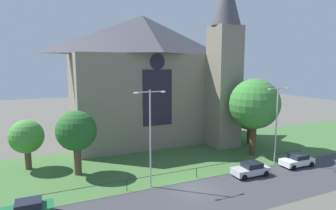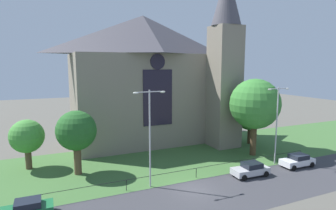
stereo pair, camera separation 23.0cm
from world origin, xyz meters
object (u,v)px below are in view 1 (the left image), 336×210
(tree_left_far, at_px, (27,137))
(parked_car_green, at_px, (27,210))
(tree_right_near, at_px, (254,104))
(church_building, at_px, (149,78))
(parked_car_silver, at_px, (251,169))
(tree_right_far, at_px, (250,110))
(streetlamp_far, at_px, (277,117))
(parked_car_white, at_px, (297,160))
(streetlamp_near, at_px, (150,128))
(tree_left_near, at_px, (76,131))

(tree_left_far, distance_m, parked_car_green, 12.61)
(tree_right_near, xyz_separation_m, parked_car_green, (-27.87, -5.45, -6.33))
(church_building, relative_size, parked_car_silver, 6.10)
(parked_car_green, xyz_separation_m, parked_car_silver, (22.58, -0.35, 0.00))
(tree_right_far, xyz_separation_m, streetlamp_far, (-3.22, -8.69, 0.68))
(tree_right_far, relative_size, parked_car_white, 2.00)
(streetlamp_near, bearing_deg, parked_car_white, -5.75)
(streetlamp_near, height_order, parked_car_green, streetlamp_near)
(tree_left_near, distance_m, parked_car_silver, 20.01)
(tree_left_far, height_order, parked_car_green, tree_left_far)
(tree_right_far, distance_m, parked_car_silver, 14.38)
(tree_right_far, bearing_deg, streetlamp_far, -110.33)
(tree_left_near, relative_size, parked_car_green, 1.74)
(tree_left_far, xyz_separation_m, parked_car_white, (30.09, -12.54, -3.20))
(church_building, distance_m, parked_car_green, 27.05)
(church_building, distance_m, streetlamp_far, 20.25)
(church_building, xyz_separation_m, streetlamp_near, (-6.21, -16.79, -4.11))
(tree_left_near, bearing_deg, tree_right_far, 4.64)
(tree_right_near, xyz_separation_m, tree_left_near, (-22.94, 2.62, -2.08))
(church_building, relative_size, streetlamp_near, 2.61)
(church_building, height_order, tree_right_far, church_building)
(tree_right_near, xyz_separation_m, streetlamp_far, (0.11, -3.93, -1.05))
(tree_right_near, xyz_separation_m, parked_car_white, (1.94, -5.80, -6.33))
(church_building, bearing_deg, streetlamp_far, -57.99)
(tree_right_far, bearing_deg, tree_left_far, 176.39)
(tree_right_far, relative_size, streetlamp_far, 0.88)
(tree_left_near, bearing_deg, streetlamp_near, -45.95)
(streetlamp_near, xyz_separation_m, parked_car_white, (18.54, -1.87, -5.42))
(tree_right_far, height_order, parked_car_green, tree_right_far)
(church_building, bearing_deg, parked_car_silver, -74.72)
(streetlamp_far, relative_size, parked_car_white, 2.29)
(tree_right_far, bearing_deg, church_building, 149.42)
(streetlamp_far, xyz_separation_m, parked_car_green, (-27.98, -1.52, -5.29))
(tree_right_near, height_order, tree_left_near, tree_right_near)
(tree_right_far, bearing_deg, parked_car_white, -97.48)
(parked_car_silver, bearing_deg, parked_car_green, 1.20)
(streetlamp_near, distance_m, streetlamp_far, 16.71)
(tree_right_near, relative_size, parked_car_white, 2.49)
(streetlamp_far, xyz_separation_m, parked_car_silver, (-5.40, -1.87, -5.29))
(tree_left_near, distance_m, parked_car_white, 26.61)
(church_building, relative_size, parked_car_green, 6.16)
(tree_right_near, relative_size, streetlamp_far, 1.09)
(parked_car_green, height_order, parked_car_white, same)
(tree_left_near, height_order, streetlamp_near, streetlamp_near)
(parked_car_silver, bearing_deg, tree_left_far, -26.67)
(tree_left_near, relative_size, parked_car_white, 1.73)
(tree_left_far, bearing_deg, tree_right_far, -3.61)
(tree_right_far, distance_m, parked_car_green, 33.15)
(church_building, xyz_separation_m, tree_left_far, (-17.76, -6.12, -6.32))
(parked_car_green, distance_m, parked_car_white, 29.81)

